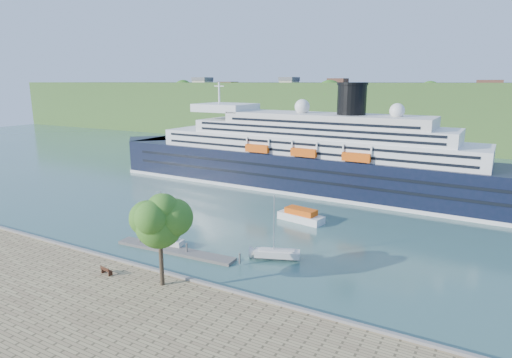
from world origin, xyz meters
name	(u,v)px	position (x,y,z in m)	size (l,w,h in m)	color
ground	(145,274)	(0.00, 0.00, 0.00)	(400.00, 400.00, 0.00)	#315857
far_hillside	(391,112)	(0.00, 145.00, 12.00)	(400.00, 50.00, 24.00)	#324F1F
quay_coping	(144,266)	(0.00, -0.20, 1.15)	(220.00, 0.50, 0.30)	slate
cruise_ship	(302,136)	(-0.69, 52.56, 12.17)	(108.37, 15.78, 24.33)	black
park_bench	(107,270)	(-2.62, -3.85, 1.56)	(1.76, 0.72, 1.13)	#432213
promenade_tree	(160,236)	(5.32, -2.67, 7.07)	(7.33, 7.33, 12.13)	#296219
floating_pontoon	(175,250)	(-1.44, 7.70, 0.22)	(19.42, 2.37, 0.43)	slate
sailboat_white_near	(164,221)	(-4.02, 8.72, 4.10)	(6.35, 1.76, 8.20)	silver
sailboat_white_far	(278,229)	(12.98, 12.41, 4.50)	(6.97, 1.94, 9.00)	silver
tender_launch	(301,215)	(9.18, 29.71, 1.17)	(8.50, 2.91, 2.35)	#E5530D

